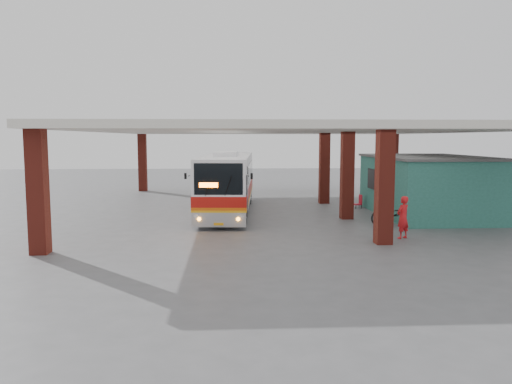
{
  "coord_description": "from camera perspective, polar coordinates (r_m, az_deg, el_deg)",
  "views": [
    {
      "loc": [
        -2.88,
        -21.53,
        4.03
      ],
      "look_at": [
        -1.72,
        0.0,
        1.7
      ],
      "focal_mm": 35.0,
      "sensor_mm": 36.0,
      "label": 1
    }
  ],
  "objects": [
    {
      "name": "motorcycle",
      "position": [
        23.76,
        15.57,
        -2.42
      ],
      "size": [
        2.21,
        0.86,
        1.15
      ],
      "primitive_type": "imported",
      "rotation": [
        0.0,
        0.0,
        1.53
      ],
      "color": "black",
      "rests_on": "ground"
    },
    {
      "name": "red_chair",
      "position": [
        29.38,
        11.7,
        -1.13
      ],
      "size": [
        0.47,
        0.47,
        0.79
      ],
      "rotation": [
        0.0,
        0.0,
        0.14
      ],
      "color": "red",
      "rests_on": "ground"
    },
    {
      "name": "brick_columns",
      "position": [
        26.94,
        6.13,
        2.19
      ],
      "size": [
        20.1,
        21.6,
        4.35
      ],
      "color": "maroon",
      "rests_on": "ground"
    },
    {
      "name": "coach_bus",
      "position": [
        27.1,
        -3.23,
        1.13
      ],
      "size": [
        3.18,
        11.54,
        3.32
      ],
      "rotation": [
        0.0,
        0.0,
        -0.07
      ],
      "color": "white",
      "rests_on": "ground"
    },
    {
      "name": "canopy_roof",
      "position": [
        28.24,
        3.82,
        7.11
      ],
      "size": [
        21.0,
        23.0,
        0.3
      ],
      "primitive_type": "cube",
      "color": "silver",
      "rests_on": "brick_columns"
    },
    {
      "name": "pedestrian",
      "position": [
        20.92,
        16.44,
        -2.8
      ],
      "size": [
        0.75,
        0.69,
        1.72
      ],
      "primitive_type": "imported",
      "rotation": [
        0.0,
        0.0,
        3.72
      ],
      "color": "red",
      "rests_on": "ground"
    },
    {
      "name": "shop_building",
      "position": [
        27.66,
        18.95,
        0.72
      ],
      "size": [
        5.2,
        8.2,
        3.11
      ],
      "color": "#2A6B5B",
      "rests_on": "ground"
    },
    {
      "name": "ground",
      "position": [
        22.09,
        4.47,
        -4.36
      ],
      "size": [
        90.0,
        90.0,
        0.0
      ],
      "primitive_type": "plane",
      "color": "#515154",
      "rests_on": "ground"
    }
  ]
}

